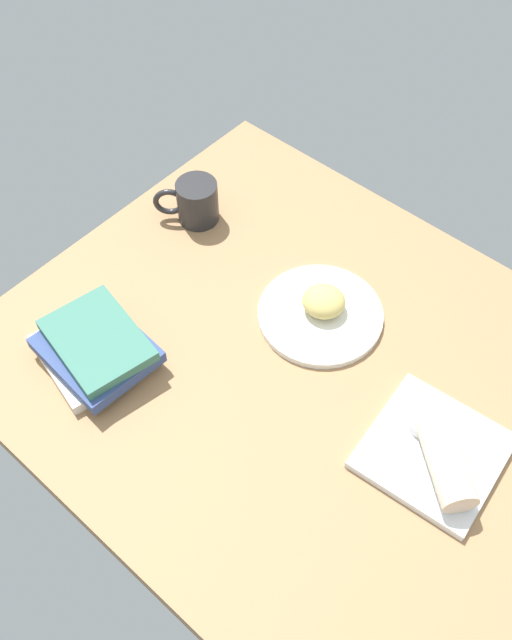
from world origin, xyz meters
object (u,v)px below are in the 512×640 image
round_plate (320,314)px  scone_pastry (324,301)px  breakfast_wrap (447,463)px  coffee_mug (195,201)px  square_plate (433,452)px  book_stack (94,349)px  sauce_cup (425,421)px

round_plate → scone_pastry: scone_pastry is taller
round_plate → breakfast_wrap: (34.51, -12.33, 3.83)cm
scone_pastry → coffee_mug: coffee_mug is taller
round_plate → scone_pastry: size_ratio=2.92×
coffee_mug → breakfast_wrap: bearing=-12.7°
round_plate → scone_pastry: bearing=101.4°
scone_pastry → square_plate: scone_pastry is taller
round_plate → book_stack: book_stack is taller
scone_pastry → breakfast_wrap: breakfast_wrap is taller
sauce_cup → book_stack: (-52.05, -26.77, 0.70)cm
breakfast_wrap → square_plate: bearing=-85.5°
round_plate → coffee_mug: coffee_mug is taller
book_stack → coffee_mug: size_ratio=2.02×
round_plate → coffee_mug: size_ratio=2.05×
book_stack → breakfast_wrap: bearing=20.3°
coffee_mug → round_plate: bearing=-5.6°
round_plate → square_plate: bearing=-17.8°
sauce_cup → breakfast_wrap: bearing=-35.8°
square_plate → sauce_cup: 5.11cm
round_plate → breakfast_wrap: breakfast_wrap is taller
square_plate → coffee_mug: 68.66cm
round_plate → square_plate: (31.44, -10.11, 0.10)cm
breakfast_wrap → book_stack: bearing=-29.4°
book_stack → coffee_mug: coffee_mug is taller
square_plate → sauce_cup: sauce_cup is taller
scone_pastry → sauce_cup: size_ratio=1.36×
round_plate → coffee_mug: bearing=174.4°
square_plate → book_stack: book_stack is taller
round_plate → square_plate: 33.02cm
square_plate → breakfast_wrap: breakfast_wrap is taller
scone_pastry → sauce_cup: bearing=-16.5°
breakfast_wrap → book_stack: size_ratio=0.62×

